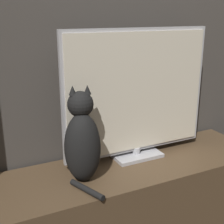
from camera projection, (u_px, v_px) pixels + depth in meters
name	position (u px, v px, depth m)	size (l,w,h in m)	color
wall_back	(114.00, 5.00, 1.71)	(4.80, 0.05, 2.60)	#47423D
tv_stand	(135.00, 200.00, 1.79)	(1.52, 0.46, 0.46)	brown
tv	(138.00, 95.00, 1.71)	(0.87, 0.17, 0.73)	#B7B7BC
cat	(82.00, 141.00, 1.50)	(0.21, 0.32, 0.48)	black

